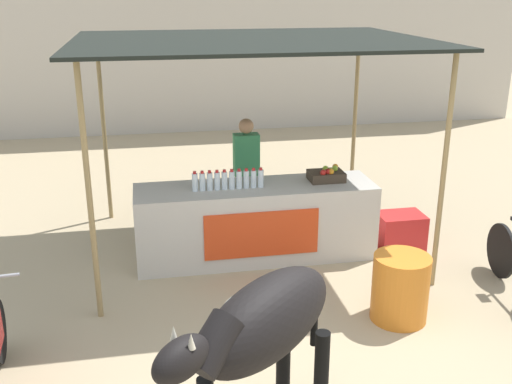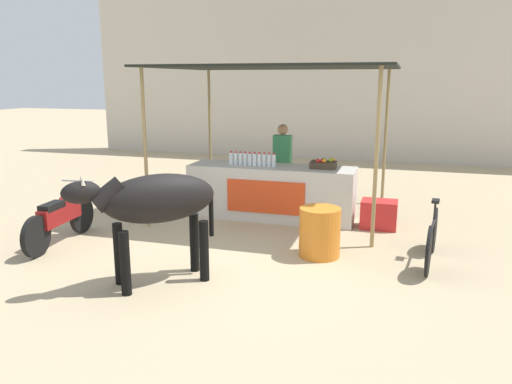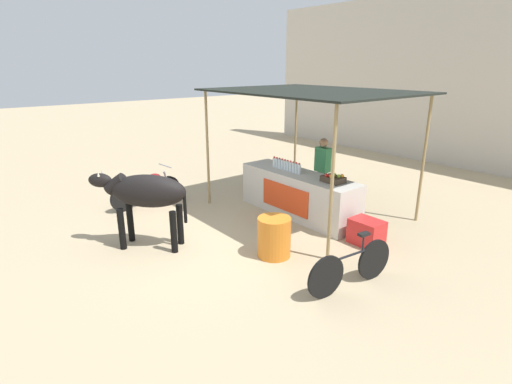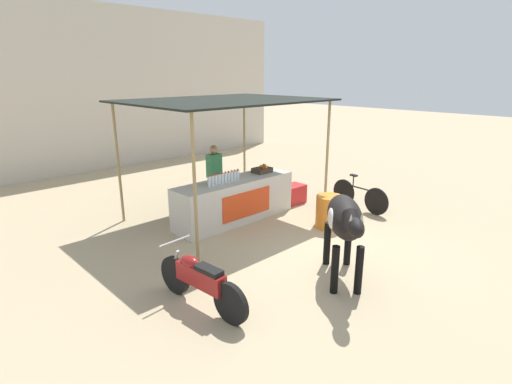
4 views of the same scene
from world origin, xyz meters
TOP-DOWN VIEW (x-y plane):
  - ground_plane at (0.00, 0.00)m, footprint 60.00×60.00m
  - building_wall_far at (0.00, 9.49)m, footprint 16.00×0.50m
  - stall_counter at (0.00, 2.20)m, footprint 3.00×0.82m
  - stall_awning at (0.00, 2.50)m, footprint 4.20×3.20m
  - water_bottle_row at (-0.35, 2.15)m, footprint 0.88×0.07m
  - fruit_crate at (0.93, 2.25)m, footprint 0.44×0.32m
  - vendor_behind_counter at (0.01, 2.95)m, footprint 0.34×0.22m
  - cooler_box at (1.92, 2.10)m, footprint 0.60×0.44m
  - water_barrel at (1.19, 0.43)m, footprint 0.59×0.59m
  - cow at (-0.58, -1.11)m, footprint 1.58×1.51m

SIDE VIEW (x-z plane):
  - ground_plane at x=0.00m, z-range 0.00..0.00m
  - cooler_box at x=1.92m, z-range 0.00..0.48m
  - water_barrel at x=1.19m, z-range 0.00..0.71m
  - stall_counter at x=0.00m, z-range 0.00..0.96m
  - vendor_behind_counter at x=0.01m, z-range 0.02..1.67m
  - fruit_crate at x=0.93m, z-range 0.94..1.13m
  - cow at x=-0.58m, z-range 0.32..1.75m
  - water_bottle_row at x=-0.35m, z-range 0.95..1.20m
  - stall_awning at x=0.00m, z-range 1.25..3.97m
  - building_wall_far at x=0.00m, z-range 0.00..5.49m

